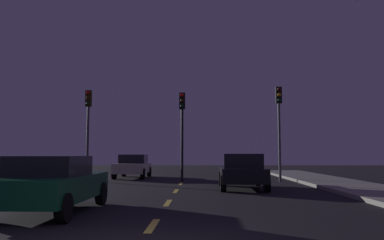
{
  "coord_description": "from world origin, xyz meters",
  "views": [
    {
      "loc": [
        1.01,
        -5.65,
        1.47
      ],
      "look_at": [
        0.54,
        14.31,
        3.2
      ],
      "focal_mm": 36.91,
      "sensor_mm": 36.0,
      "label": 1
    }
  ],
  "objects_px": {
    "traffic_signal_left": "(88,117)",
    "car_stopped_ahead": "(242,171)",
    "car_oncoming_far": "(133,166)",
    "traffic_signal_right": "(279,115)",
    "traffic_signal_center": "(182,119)",
    "car_adjacent_lane": "(52,183)"
  },
  "relations": [
    {
      "from": "traffic_signal_left",
      "to": "car_stopped_ahead",
      "type": "distance_m",
      "value": 9.47
    },
    {
      "from": "car_stopped_ahead",
      "to": "car_oncoming_far",
      "type": "height_order",
      "value": "car_stopped_ahead"
    },
    {
      "from": "traffic_signal_left",
      "to": "traffic_signal_right",
      "type": "height_order",
      "value": "traffic_signal_right"
    },
    {
      "from": "car_oncoming_far",
      "to": "traffic_signal_left",
      "type": "bearing_deg",
      "value": -121.2
    },
    {
      "from": "car_stopped_ahead",
      "to": "car_oncoming_far",
      "type": "xyz_separation_m",
      "value": [
        -5.99,
        7.59,
        -0.01
      ]
    },
    {
      "from": "car_oncoming_far",
      "to": "traffic_signal_center",
      "type": "bearing_deg",
      "value": -45.11
    },
    {
      "from": "traffic_signal_center",
      "to": "car_oncoming_far",
      "type": "bearing_deg",
      "value": 134.89
    },
    {
      "from": "traffic_signal_left",
      "to": "car_adjacent_lane",
      "type": "relative_size",
      "value": 1.16
    },
    {
      "from": "traffic_signal_center",
      "to": "traffic_signal_right",
      "type": "distance_m",
      "value": 5.27
    },
    {
      "from": "car_stopped_ahead",
      "to": "car_adjacent_lane",
      "type": "relative_size",
      "value": 0.98
    },
    {
      "from": "traffic_signal_center",
      "to": "car_oncoming_far",
      "type": "relative_size",
      "value": 1.19
    },
    {
      "from": "car_adjacent_lane",
      "to": "car_oncoming_far",
      "type": "bearing_deg",
      "value": 91.82
    },
    {
      "from": "traffic_signal_center",
      "to": "car_stopped_ahead",
      "type": "xyz_separation_m",
      "value": [
        2.78,
        -4.36,
        -2.63
      ]
    },
    {
      "from": "traffic_signal_left",
      "to": "traffic_signal_right",
      "type": "bearing_deg",
      "value": 0.0
    },
    {
      "from": "traffic_signal_right",
      "to": "car_oncoming_far",
      "type": "distance_m",
      "value": 9.5
    },
    {
      "from": "traffic_signal_center",
      "to": "car_adjacent_lane",
      "type": "height_order",
      "value": "traffic_signal_center"
    },
    {
      "from": "traffic_signal_left",
      "to": "traffic_signal_center",
      "type": "bearing_deg",
      "value": -0.0
    },
    {
      "from": "car_stopped_ahead",
      "to": "car_oncoming_far",
      "type": "relative_size",
      "value": 1.04
    },
    {
      "from": "car_adjacent_lane",
      "to": "car_oncoming_far",
      "type": "xyz_separation_m",
      "value": [
        -0.46,
        14.57,
        0.0
      ]
    },
    {
      "from": "car_adjacent_lane",
      "to": "traffic_signal_center",
      "type": "bearing_deg",
      "value": 76.36
    },
    {
      "from": "car_stopped_ahead",
      "to": "car_adjacent_lane",
      "type": "height_order",
      "value": "car_stopped_ahead"
    },
    {
      "from": "traffic_signal_right",
      "to": "car_oncoming_far",
      "type": "xyz_separation_m",
      "value": [
        -8.48,
        3.23,
        -2.84
      ]
    }
  ]
}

